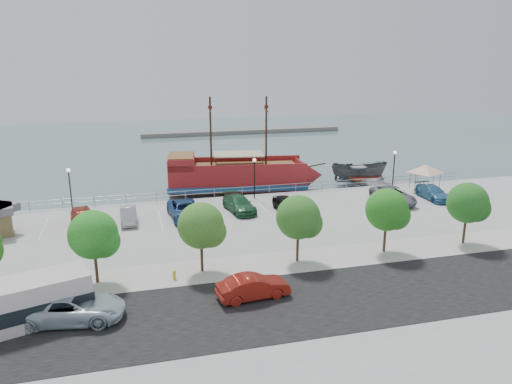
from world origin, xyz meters
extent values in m
plane|color=#4E6B6B|center=(0.00, 0.00, -1.00)|extent=(160.00, 160.00, 0.00)
cube|color=#A0A09F|center=(0.00, -21.00, -0.60)|extent=(100.00, 58.00, 1.20)
cube|color=black|center=(0.00, -16.00, 0.01)|extent=(100.00, 8.00, 0.04)
cube|color=#BBB6AA|center=(0.00, -10.00, 0.01)|extent=(100.00, 4.00, 0.05)
cylinder|color=gray|center=(0.00, 7.80, 0.95)|extent=(50.00, 0.06, 0.06)
cylinder|color=gray|center=(0.00, 7.80, 0.55)|extent=(50.00, 0.06, 0.06)
cube|color=slate|center=(10.00, 55.00, -0.60)|extent=(40.00, 3.00, 0.80)
cube|color=maroon|center=(-0.47, 12.79, 0.84)|extent=(16.02, 7.10, 2.51)
cube|color=navy|center=(-0.47, 12.79, 0.02)|extent=(16.35, 7.44, 0.58)
cone|color=maroon|center=(7.94, 11.51, 0.84)|extent=(3.76, 5.05, 4.64)
cube|color=maroon|center=(-6.69, 13.73, 2.77)|extent=(3.59, 5.21, 1.35)
cube|color=brown|center=(-6.69, 13.73, 3.50)|extent=(3.34, 4.80, 0.12)
cube|color=brown|center=(0.01, 12.71, 2.14)|extent=(13.06, 6.10, 0.15)
cube|color=maroon|center=(-0.12, 15.08, 2.43)|extent=(15.32, 2.52, 0.68)
cube|color=maroon|center=(-0.82, 10.49, 2.43)|extent=(15.32, 2.52, 0.68)
cylinder|color=#382111|center=(2.87, 12.28, 6.06)|extent=(0.26, 0.26, 7.93)
cylinder|color=#382111|center=(-3.34, 13.22, 6.06)|extent=(0.26, 0.26, 7.93)
cylinder|color=#382111|center=(2.87, 12.28, 8.47)|extent=(0.57, 2.89, 0.14)
cylinder|color=#382111|center=(-3.34, 13.22, 8.47)|extent=(0.57, 2.89, 0.14)
cube|color=#C7B48F|center=(-0.28, 12.76, 3.54)|extent=(6.10, 4.48, 0.12)
cylinder|color=#382111|center=(8.61, 11.41, 2.00)|extent=(2.40, 0.51, 0.57)
imported|color=#44484B|center=(14.70, 12.35, 0.30)|extent=(7.17, 4.32, 2.60)
imported|color=white|center=(15.30, 11.65, -0.26)|extent=(6.90, 8.28, 1.48)
cube|color=gray|center=(-12.67, 9.20, -0.79)|extent=(7.76, 3.59, 0.43)
cube|color=slate|center=(7.06, 9.20, -0.79)|extent=(7.59, 2.58, 0.43)
cube|color=gray|center=(16.82, 9.20, -0.78)|extent=(7.93, 3.71, 0.44)
cylinder|color=slate|center=(18.00, 6.22, 1.08)|extent=(0.09, 0.09, 2.16)
cylinder|color=slate|center=(20.40, 5.33, 1.08)|extent=(0.09, 0.09, 2.16)
cylinder|color=slate|center=(17.11, 3.82, 1.08)|extent=(0.09, 0.09, 2.16)
cylinder|color=slate|center=(19.51, 2.94, 1.08)|extent=(0.09, 0.09, 2.16)
pyramid|color=white|center=(18.76, 4.58, 3.00)|extent=(5.31, 5.31, 0.88)
imported|color=silver|center=(-16.14, -14.73, 0.82)|extent=(6.24, 3.60, 1.64)
imported|color=maroon|center=(-5.50, -14.65, 0.75)|extent=(4.68, 2.08, 1.49)
cube|color=beige|center=(-18.78, -14.50, 1.31)|extent=(7.75, 4.66, 2.62)
cube|color=black|center=(-18.78, -14.50, 1.15)|extent=(7.88, 4.79, 0.84)
cylinder|color=gold|center=(-10.01, -10.80, 0.27)|extent=(0.21, 0.21, 0.53)
sphere|color=gold|center=(-10.01, -10.80, 0.55)|extent=(0.23, 0.23, 0.23)
cylinder|color=black|center=(-18.00, 6.50, 2.00)|extent=(0.12, 0.12, 4.00)
sphere|color=#FFF2CC|center=(-18.00, 6.50, 4.10)|extent=(0.36, 0.36, 0.36)
cylinder|color=black|center=(0.00, 6.50, 2.00)|extent=(0.12, 0.12, 4.00)
sphere|color=#FFF2CC|center=(0.00, 6.50, 4.10)|extent=(0.36, 0.36, 0.36)
cylinder|color=black|center=(16.00, 6.50, 2.00)|extent=(0.12, 0.12, 4.00)
sphere|color=#FFF2CC|center=(16.00, 6.50, 4.10)|extent=(0.36, 0.36, 0.36)
cylinder|color=#473321|center=(-15.00, -10.00, 1.10)|extent=(0.20, 0.20, 2.20)
sphere|color=#267821|center=(-15.00, -10.00, 3.40)|extent=(3.20, 3.20, 3.20)
sphere|color=#267821|center=(-14.40, -10.30, 3.00)|extent=(2.20, 2.20, 2.20)
cylinder|color=#473321|center=(-8.00, -10.00, 1.10)|extent=(0.20, 0.20, 2.20)
sphere|color=#3A6B24|center=(-8.00, -10.00, 3.40)|extent=(3.20, 3.20, 3.20)
sphere|color=#3A6B24|center=(-7.40, -10.30, 3.00)|extent=(2.20, 2.20, 2.20)
cylinder|color=#473321|center=(-1.00, -10.00, 1.10)|extent=(0.20, 0.20, 2.20)
sphere|color=#2F6622|center=(-1.00, -10.00, 3.40)|extent=(3.20, 3.20, 3.20)
sphere|color=#2F6622|center=(-0.40, -10.30, 3.00)|extent=(2.20, 2.20, 2.20)
cylinder|color=#473321|center=(6.00, -10.00, 1.10)|extent=(0.20, 0.20, 2.20)
sphere|color=#266E1C|center=(6.00, -10.00, 3.40)|extent=(3.20, 3.20, 3.20)
sphere|color=#266E1C|center=(6.60, -10.30, 3.00)|extent=(2.20, 2.20, 2.20)
cylinder|color=#473321|center=(13.00, -10.00, 1.10)|extent=(0.20, 0.20, 2.20)
sphere|color=#24631F|center=(13.00, -10.00, 3.40)|extent=(3.20, 3.20, 3.20)
sphere|color=#24631F|center=(13.60, -10.30, 3.00)|extent=(2.20, 2.20, 2.20)
imported|color=maroon|center=(-16.69, 1.96, 0.81)|extent=(2.67, 5.03, 1.63)
imported|color=#A3A3A3|center=(-12.82, 1.97, 0.67)|extent=(1.50, 4.11, 1.34)
imported|color=navy|center=(-7.77, 1.84, 0.80)|extent=(3.06, 5.90, 1.59)
imported|color=#255D35|center=(-2.51, 2.66, 0.74)|extent=(2.84, 5.38, 1.49)
imported|color=black|center=(1.81, 1.52, 0.72)|extent=(1.82, 4.26, 1.44)
imported|color=slate|center=(13.23, 1.51, 0.79)|extent=(3.05, 5.85, 1.57)
imported|color=teal|center=(17.93, 1.66, 0.69)|extent=(1.98, 4.76, 1.38)
camera|label=1|loc=(-12.42, -41.91, 14.78)|focal=35.00mm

